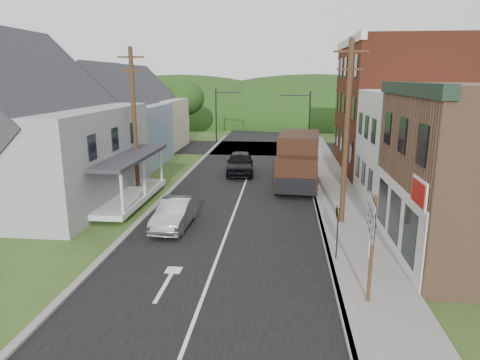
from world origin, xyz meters
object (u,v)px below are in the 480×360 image
(silver_sedan, at_px, (175,214))
(warning_sign, at_px, (337,224))
(dark_sedan, at_px, (240,163))
(route_sign_cluster, at_px, (371,234))
(delivery_van, at_px, (298,161))

(silver_sedan, height_order, warning_sign, warning_sign)
(warning_sign, bearing_deg, dark_sedan, 106.16)
(silver_sedan, relative_size, warning_sign, 1.86)
(dark_sedan, bearing_deg, silver_sedan, -103.68)
(silver_sedan, bearing_deg, route_sign_cluster, -37.59)
(silver_sedan, height_order, route_sign_cluster, route_sign_cluster)
(dark_sedan, height_order, delivery_van, delivery_van)
(silver_sedan, distance_m, warning_sign, 8.19)
(dark_sedan, relative_size, delivery_van, 0.76)
(silver_sedan, relative_size, dark_sedan, 0.84)
(silver_sedan, xyz_separation_m, route_sign_cluster, (8.04, -6.64, 1.75))
(delivery_van, height_order, warning_sign, delivery_van)
(delivery_van, relative_size, warning_sign, 2.92)
(dark_sedan, bearing_deg, delivery_van, -44.74)
(dark_sedan, bearing_deg, warning_sign, -75.38)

